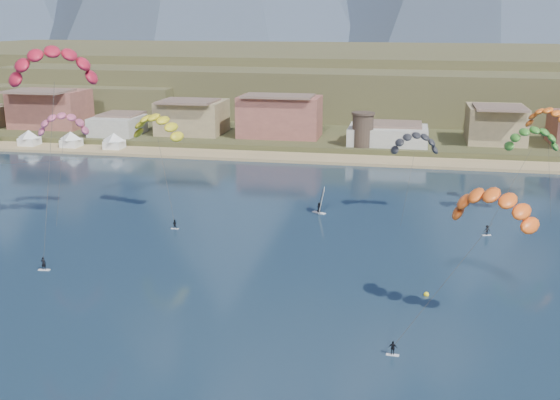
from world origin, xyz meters
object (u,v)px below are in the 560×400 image
at_px(kitesurfer_red, 52,59).
at_px(buoy, 426,294).
at_px(kitesurfer_yellow, 157,123).
at_px(windsurfer, 320,205).
at_px(kitesurfer_green, 533,136).
at_px(kitesurfer_orange, 494,201).
at_px(watchtower, 363,129).

height_order(kitesurfer_red, buoy, kitesurfer_red).
bearing_deg(kitesurfer_yellow, windsurfer, 11.37).
distance_m(kitesurfer_green, buoy, 42.61).
xyz_separation_m(kitesurfer_orange, buoy, (-6.05, 6.90, -14.17)).
bearing_deg(windsurfer, kitesurfer_orange, -59.17).
relative_size(kitesurfer_red, kitesurfer_yellow, 1.63).
height_order(kitesurfer_orange, kitesurfer_green, kitesurfer_orange).
bearing_deg(kitesurfer_red, kitesurfer_green, 18.98).
height_order(watchtower, kitesurfer_green, kitesurfer_green).
distance_m(watchtower, windsurfer, 53.86).
distance_m(kitesurfer_orange, buoy, 16.89).
bearing_deg(windsurfer, kitesurfer_red, -150.21).
bearing_deg(kitesurfer_red, kitesurfer_yellow, 58.89).
bearing_deg(kitesurfer_yellow, watchtower, 62.51).
height_order(watchtower, windsurfer, watchtower).
height_order(kitesurfer_red, kitesurfer_yellow, kitesurfer_red).
xyz_separation_m(kitesurfer_yellow, kitesurfer_green, (61.98, 9.04, -1.68)).
bearing_deg(buoy, kitesurfer_red, 167.67).
bearing_deg(watchtower, kitesurfer_green, -57.95).
bearing_deg(windsurfer, kitesurfer_green, 5.86).
xyz_separation_m(kitesurfer_red, kitesurfer_green, (71.32, 24.53, -12.94)).
bearing_deg(buoy, windsurfer, 118.28).
bearing_deg(kitesurfer_orange, kitesurfer_green, 75.76).
height_order(watchtower, kitesurfer_orange, kitesurfer_orange).
xyz_separation_m(watchtower, kitesurfer_green, (31.28, -49.96, 7.90)).
height_order(kitesurfer_green, windsurfer, kitesurfer_green).
bearing_deg(buoy, kitesurfer_green, 64.91).
relative_size(kitesurfer_orange, windsurfer, 4.26).
bearing_deg(kitesurfer_orange, kitesurfer_yellow, 146.11).
relative_size(kitesurfer_red, kitesurfer_green, 1.67).
bearing_deg(kitesurfer_yellow, buoy, -31.33).
bearing_deg(kitesurfer_yellow, kitesurfer_red, -121.11).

